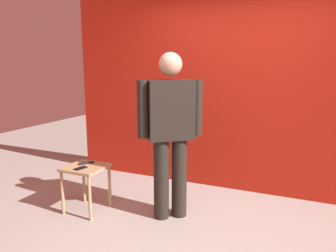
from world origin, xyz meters
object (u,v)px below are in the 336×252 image
Objects in this scene: standing_person at (170,128)px; tv_remote at (87,163)px; cell_phone at (81,168)px; side_table at (86,174)px.

standing_person is 10.50× the size of tv_remote.
standing_person is 12.40× the size of cell_phone.
standing_person is 1.09m from tv_remote.
tv_remote is at bearing 119.61° from side_table.
standing_person reaches higher than tv_remote.
standing_person is 3.36× the size of side_table.
tv_remote reaches higher than side_table.
tv_remote is (-0.04, 0.08, 0.11)m from side_table.
cell_phone is 0.18m from tv_remote.
standing_person is at bearing 46.15° from tv_remote.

